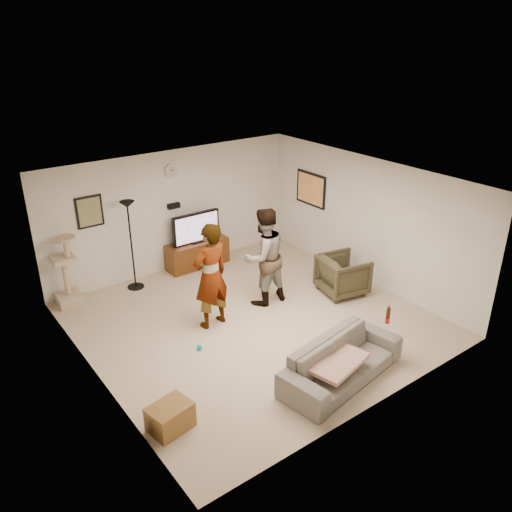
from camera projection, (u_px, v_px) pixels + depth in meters
floor at (253, 321)px, 9.03m from camera, size 5.50×5.50×0.02m
ceiling at (252, 182)px, 7.99m from camera, size 5.50×5.50×0.02m
wall_back at (173, 211)px, 10.51m from camera, size 5.50×0.04×2.50m
wall_front at (382, 328)px, 6.50m from camera, size 5.50×0.04×2.50m
wall_left at (90, 305)px, 7.01m from camera, size 0.04×5.50×2.50m
wall_right at (367, 221)px, 10.00m from camera, size 0.04×5.50×2.50m
wall_clock at (171, 171)px, 10.14m from camera, size 0.26×0.04×0.26m
wall_speaker at (174, 206)px, 10.42m from camera, size 0.25×0.10×0.10m
picture_back at (90, 212)px, 9.43m from camera, size 0.42×0.03×0.52m
picture_right at (311, 189)px, 11.06m from camera, size 0.03×0.78×0.62m
tv_stand at (197, 254)px, 10.94m from camera, size 1.34×0.45×0.56m
console_box at (212, 269)px, 10.81m from camera, size 0.40×0.30×0.07m
tv at (196, 228)px, 10.70m from camera, size 1.07×0.08×0.64m
tv_screen at (197, 228)px, 10.66m from camera, size 0.99×0.01×0.56m
floor_lamp at (132, 246)px, 9.80m from camera, size 0.32×0.32×1.77m
cat_tree at (65, 271)px, 9.28m from camera, size 0.44×0.44×1.34m
person_left at (211, 276)px, 8.54m from camera, size 0.72×0.52×1.86m
person_right at (264, 257)px, 9.28m from camera, size 0.90×0.70×1.83m
sofa at (342, 361)px, 7.44m from camera, size 2.14×1.11×0.60m
throw_blanket at (333, 360)px, 7.29m from camera, size 1.04×0.89×0.06m
beer_bottle at (388, 316)px, 7.78m from camera, size 0.06×0.06×0.25m
armchair at (343, 275)px, 9.81m from camera, size 0.98×0.96×0.75m
side_table at (170, 417)px, 6.56m from camera, size 0.60×0.49×0.36m
toy_ball at (200, 347)px, 8.21m from camera, size 0.08×0.08×0.08m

